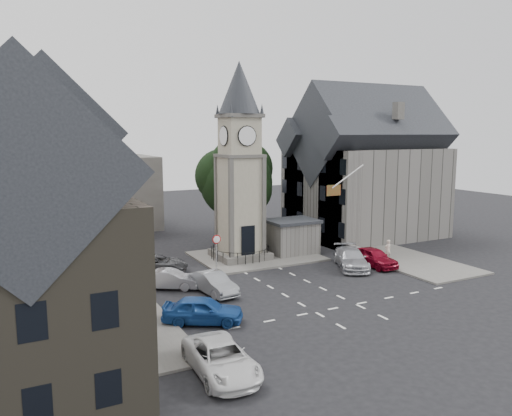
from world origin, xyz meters
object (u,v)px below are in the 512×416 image
stone_shelter (292,237)px  car_east_red (374,257)px  clock_tower (240,163)px  car_west_blue (203,310)px  pedestrian (388,250)px

stone_shelter → car_east_red: 7.52m
clock_tower → car_west_blue: 16.25m
car_east_red → pedestrian: (2.31, 1.00, 0.12)m
stone_shelter → pedestrian: size_ratio=2.47×
pedestrian → car_east_red: bearing=23.5°
clock_tower → pedestrian: (10.81, -5.99, -7.25)m
car_west_blue → car_east_red: bearing=-43.3°
car_west_blue → pedestrian: (18.85, 6.06, 0.11)m
stone_shelter → clock_tower: bearing=174.2°
clock_tower → stone_shelter: 8.15m
clock_tower → car_east_red: (8.50, -6.99, -7.37)m
clock_tower → stone_shelter: clock_tower is taller
pedestrian → stone_shelter: bearing=-42.3°
clock_tower → pedestrian: bearing=-29.0°
stone_shelter → car_east_red: (3.70, -6.50, -0.80)m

